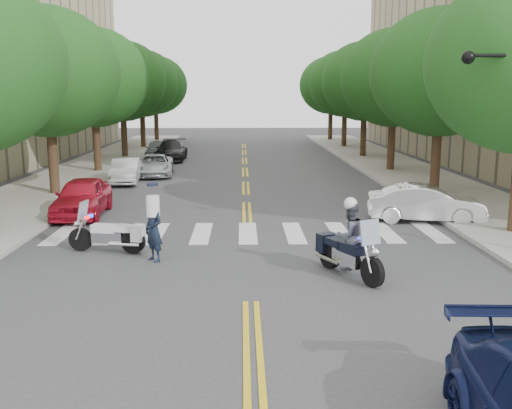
{
  "coord_description": "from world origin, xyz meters",
  "views": [
    {
      "loc": [
        -0.18,
        -12.1,
        4.55
      ],
      "look_at": [
        0.23,
        4.83,
        1.3
      ],
      "focal_mm": 40.0,
      "sensor_mm": 36.0,
      "label": 1
    }
  ],
  "objects_px": {
    "motorcycle_parked": "(113,235)",
    "officer_standing": "(154,230)",
    "convertible": "(425,203)",
    "motorcycle_police": "(348,241)"
  },
  "relations": [
    {
      "from": "motorcycle_parked",
      "to": "officer_standing",
      "type": "xyz_separation_m",
      "value": [
        1.34,
        -0.92,
        0.36
      ]
    },
    {
      "from": "officer_standing",
      "to": "convertible",
      "type": "bearing_deg",
      "value": 74.97
    },
    {
      "from": "motorcycle_parked",
      "to": "officer_standing",
      "type": "relative_size",
      "value": 1.32
    },
    {
      "from": "motorcycle_police",
      "to": "convertible",
      "type": "xyz_separation_m",
      "value": [
        4.0,
        6.27,
        -0.23
      ]
    },
    {
      "from": "motorcycle_police",
      "to": "motorcycle_parked",
      "type": "height_order",
      "value": "motorcycle_police"
    },
    {
      "from": "motorcycle_police",
      "to": "convertible",
      "type": "relative_size",
      "value": 0.57
    },
    {
      "from": "officer_standing",
      "to": "convertible",
      "type": "distance_m",
      "value": 10.33
    },
    {
      "from": "convertible",
      "to": "motorcycle_parked",
      "type": "bearing_deg",
      "value": 120.81
    },
    {
      "from": "officer_standing",
      "to": "motorcycle_parked",
      "type": "bearing_deg",
      "value": -167.42
    },
    {
      "from": "motorcycle_police",
      "to": "motorcycle_parked",
      "type": "distance_m",
      "value": 6.9
    }
  ]
}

